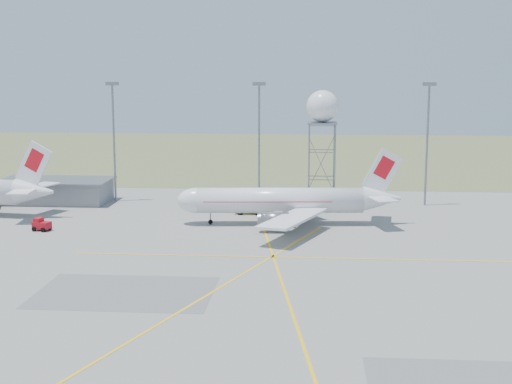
# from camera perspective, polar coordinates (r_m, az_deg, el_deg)

# --- Properties ---
(ground) EXTENTS (400.00, 400.00, 0.00)m
(ground) POSITION_cam_1_polar(r_m,az_deg,el_deg) (58.15, 5.48, -12.93)
(ground) COLOR gray
(ground) RESTS_ON ground
(grass_strip) EXTENTS (400.00, 120.00, 0.03)m
(grass_strip) POSITION_cam_1_polar(r_m,az_deg,el_deg) (194.98, 4.77, 3.06)
(grass_strip) COLOR #576839
(grass_strip) RESTS_ON ground
(building_grey) EXTENTS (19.00, 10.00, 3.90)m
(building_grey) POSITION_cam_1_polar(r_m,az_deg,el_deg) (127.19, -15.75, 0.09)
(building_grey) COLOR gray
(building_grey) RESTS_ON ground
(mast_a) EXTENTS (2.20, 0.50, 20.50)m
(mast_a) POSITION_cam_1_polar(r_m,az_deg,el_deg) (124.78, -11.32, 4.77)
(mast_a) COLOR slate
(mast_a) RESTS_ON ground
(mast_b) EXTENTS (2.20, 0.50, 20.50)m
(mast_b) POSITION_cam_1_polar(r_m,az_deg,el_deg) (120.45, 0.25, 4.78)
(mast_b) COLOR slate
(mast_b) RESTS_ON ground
(mast_c) EXTENTS (2.20, 0.50, 20.50)m
(mast_c) POSITION_cam_1_polar(r_m,az_deg,el_deg) (121.67, 13.56, 4.57)
(mast_c) COLOR slate
(mast_c) RESTS_ON ground
(airliner_main) EXTENTS (33.13, 32.11, 11.27)m
(airliner_main) POSITION_cam_1_polar(r_m,az_deg,el_deg) (104.67, 2.25, -0.72)
(airliner_main) COLOR white
(airliner_main) RESTS_ON ground
(radar_tower) EXTENTS (5.31, 5.31, 19.20)m
(radar_tower) POSITION_cam_1_polar(r_m,az_deg,el_deg) (119.50, 5.30, 4.08)
(radar_tower) COLOR slate
(radar_tower) RESTS_ON ground
(fire_truck) EXTENTS (8.53, 4.08, 3.31)m
(fire_truck) POSITION_cam_1_polar(r_m,az_deg,el_deg) (112.32, 0.47, -0.97)
(fire_truck) COLOR yellow
(fire_truck) RESTS_ON ground
(baggage_tug) EXTENTS (2.66, 2.37, 1.82)m
(baggage_tug) POSITION_cam_1_polar(r_m,az_deg,el_deg) (105.23, -16.78, -2.61)
(baggage_tug) COLOR #AB0C17
(baggage_tug) RESTS_ON ground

